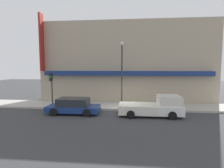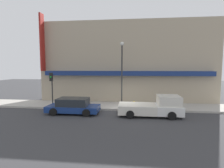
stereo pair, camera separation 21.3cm
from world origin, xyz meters
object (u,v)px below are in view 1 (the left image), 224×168
at_px(pickup_truck, 154,107).
at_px(traffic_light, 51,83).
at_px(parked_car, 73,106).
at_px(fire_hydrant, 134,104).
at_px(street_lamp, 122,67).

distance_m(pickup_truck, traffic_light, 9.96).
height_order(pickup_truck, parked_car, pickup_truck).
height_order(fire_hydrant, traffic_light, traffic_light).
height_order(parked_car, street_lamp, street_lamp).
bearing_deg(fire_hydrant, traffic_light, -176.70).
xyz_separation_m(pickup_truck, street_lamp, (-2.84, 2.77, 3.33)).
xyz_separation_m(parked_car, street_lamp, (4.10, 2.77, 3.41)).
bearing_deg(traffic_light, parked_car, -31.96).
xyz_separation_m(fire_hydrant, traffic_light, (-8.05, -0.46, 1.99)).
bearing_deg(traffic_light, pickup_truck, -9.96).
relative_size(fire_hydrant, street_lamp, 0.10).
height_order(street_lamp, traffic_light, street_lamp).
bearing_deg(street_lamp, fire_hydrant, -26.54).
height_order(pickup_truck, traffic_light, traffic_light).
relative_size(parked_car, street_lamp, 0.71).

